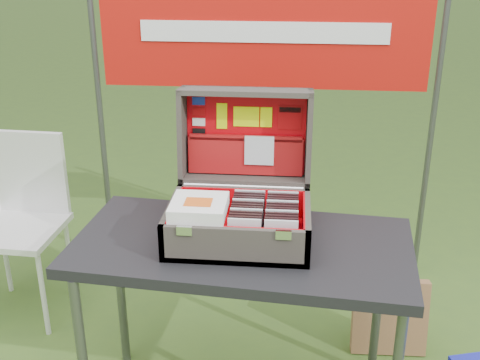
# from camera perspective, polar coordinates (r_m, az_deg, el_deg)

# --- Properties ---
(table) EXTENTS (1.23, 0.69, 0.74)m
(table) POSITION_cam_1_polar(r_m,az_deg,el_deg) (2.32, 0.18, -13.94)
(table) COLOR black
(table) RESTS_ON ground
(table_top) EXTENTS (1.23, 0.69, 0.04)m
(table_top) POSITION_cam_1_polar(r_m,az_deg,el_deg) (2.13, 0.19, -6.34)
(table_top) COLOR black
(table_top) RESTS_ON ground
(table_leg_bl) EXTENTS (0.04, 0.04, 0.70)m
(table_leg_bl) POSITION_cam_1_polar(r_m,az_deg,el_deg) (2.61, -11.24, -10.34)
(table_leg_bl) COLOR #59595B
(table_leg_bl) RESTS_ON ground
(table_leg_br) EXTENTS (0.04, 0.04, 0.70)m
(table_leg_br) POSITION_cam_1_polar(r_m,az_deg,el_deg) (2.54, 12.94, -11.47)
(table_leg_br) COLOR #59595B
(table_leg_br) RESTS_ON ground
(suitcase) EXTENTS (0.49, 0.51, 0.48)m
(suitcase) POSITION_cam_1_polar(r_m,az_deg,el_deg) (2.08, 0.04, 0.82)
(suitcase) COLOR #5B5349
(suitcase) RESTS_ON table
(suitcase_base_bottom) EXTENTS (0.49, 0.35, 0.02)m
(suitcase_base_bottom) POSITION_cam_1_polar(r_m,az_deg,el_deg) (2.12, -0.11, -5.53)
(suitcase_base_bottom) COLOR #5B5349
(suitcase_base_bottom) RESTS_ON table_top
(suitcase_base_wall_front) EXTENTS (0.49, 0.02, 0.13)m
(suitcase_base_wall_front) POSITION_cam_1_polar(r_m,az_deg,el_deg) (1.95, -0.58, -6.35)
(suitcase_base_wall_front) COLOR #5B5349
(suitcase_base_wall_front) RESTS_ON table_top
(suitcase_base_wall_back) EXTENTS (0.49, 0.02, 0.13)m
(suitcase_base_wall_back) POSITION_cam_1_polar(r_m,az_deg,el_deg) (2.25, 0.28, -2.27)
(suitcase_base_wall_back) COLOR #5B5349
(suitcase_base_wall_back) RESTS_ON table_top
(suitcase_base_wall_left) EXTENTS (0.02, 0.35, 0.13)m
(suitcase_base_wall_left) POSITION_cam_1_polar(r_m,az_deg,el_deg) (2.13, -6.48, -3.88)
(suitcase_base_wall_left) COLOR #5B5349
(suitcase_base_wall_left) RESTS_ON table_top
(suitcase_base_wall_right) EXTENTS (0.02, 0.35, 0.13)m
(suitcase_base_wall_right) POSITION_cam_1_polar(r_m,az_deg,el_deg) (2.09, 6.38, -4.41)
(suitcase_base_wall_right) COLOR #5B5349
(suitcase_base_wall_right) RESTS_ON table_top
(suitcase_liner_floor) EXTENTS (0.45, 0.31, 0.01)m
(suitcase_liner_floor) POSITION_cam_1_polar(r_m,az_deg,el_deg) (2.12, -0.11, -5.22)
(suitcase_liner_floor) COLOR red
(suitcase_liner_floor) RESTS_ON suitcase_base_bottom
(suitcase_latch_left) EXTENTS (0.05, 0.01, 0.03)m
(suitcase_latch_left) POSITION_cam_1_polar(r_m,az_deg,el_deg) (1.94, -5.30, -4.80)
(suitcase_latch_left) COLOR silver
(suitcase_latch_left) RESTS_ON suitcase_base_wall_front
(suitcase_latch_right) EXTENTS (0.05, 0.01, 0.03)m
(suitcase_latch_right) POSITION_cam_1_polar(r_m,az_deg,el_deg) (1.91, 4.15, -5.21)
(suitcase_latch_right) COLOR silver
(suitcase_latch_right) RESTS_ON suitcase_base_wall_front
(suitcase_hinge) EXTENTS (0.44, 0.02, 0.02)m
(suitcase_hinge) POSITION_cam_1_polar(r_m,az_deg,el_deg) (2.23, 0.31, -0.63)
(suitcase_hinge) COLOR silver
(suitcase_hinge) RESTS_ON suitcase_base_wall_back
(suitcase_lid_back) EXTENTS (0.49, 0.05, 0.35)m
(suitcase_lid_back) POSITION_cam_1_polar(r_m,az_deg,el_deg) (2.30, 0.62, 4.48)
(suitcase_lid_back) COLOR #5B5349
(suitcase_lid_back) RESTS_ON suitcase_base_wall_back
(suitcase_lid_rim_far) EXTENTS (0.49, 0.13, 0.03)m
(suitcase_lid_rim_far) POSITION_cam_1_polar(r_m,az_deg,el_deg) (2.21, 0.55, 8.37)
(suitcase_lid_rim_far) COLOR #5B5349
(suitcase_lid_rim_far) RESTS_ON suitcase_lid_back
(suitcase_lid_rim_near) EXTENTS (0.49, 0.13, 0.03)m
(suitcase_lid_rim_near) POSITION_cam_1_polar(r_m,az_deg,el_deg) (2.29, 0.46, 0.11)
(suitcase_lid_rim_near) COLOR #5B5349
(suitcase_lid_rim_near) RESTS_ON suitcase_lid_back
(suitcase_lid_rim_left) EXTENTS (0.02, 0.16, 0.36)m
(suitcase_lid_rim_left) POSITION_cam_1_polar(r_m,az_deg,el_deg) (2.28, -5.47, 4.32)
(suitcase_lid_rim_left) COLOR #5B5349
(suitcase_lid_rim_left) RESTS_ON suitcase_lid_back
(suitcase_lid_rim_right) EXTENTS (0.02, 0.16, 0.36)m
(suitcase_lid_rim_right) POSITION_cam_1_polar(r_m,az_deg,el_deg) (2.24, 6.57, 3.97)
(suitcase_lid_rim_right) COLOR #5B5349
(suitcase_lid_rim_right) RESTS_ON suitcase_lid_back
(suitcase_lid_liner) EXTENTS (0.45, 0.03, 0.31)m
(suitcase_lid_liner) POSITION_cam_1_polar(r_m,az_deg,el_deg) (2.29, 0.59, 4.41)
(suitcase_lid_liner) COLOR red
(suitcase_lid_liner) RESTS_ON suitcase_lid_back
(suitcase_liner_wall_front) EXTENTS (0.45, 0.01, 0.11)m
(suitcase_liner_wall_front) POSITION_cam_1_polar(r_m,az_deg,el_deg) (1.96, -0.54, -5.92)
(suitcase_liner_wall_front) COLOR red
(suitcase_liner_wall_front) RESTS_ON suitcase_base_bottom
(suitcase_liner_wall_back) EXTENTS (0.45, 0.01, 0.11)m
(suitcase_liner_wall_back) POSITION_cam_1_polar(r_m,az_deg,el_deg) (2.23, 0.26, -2.18)
(suitcase_liner_wall_back) COLOR red
(suitcase_liner_wall_back) RESTS_ON suitcase_base_bottom
(suitcase_liner_wall_left) EXTENTS (0.01, 0.31, 0.11)m
(suitcase_liner_wall_left) POSITION_cam_1_polar(r_m,az_deg,el_deg) (2.12, -6.16, -3.66)
(suitcase_liner_wall_left) COLOR red
(suitcase_liner_wall_left) RESTS_ON suitcase_base_bottom
(suitcase_liner_wall_right) EXTENTS (0.01, 0.31, 0.11)m
(suitcase_liner_wall_right) POSITION_cam_1_polar(r_m,az_deg,el_deg) (2.09, 6.04, -4.16)
(suitcase_liner_wall_right) COLOR red
(suitcase_liner_wall_right) RESTS_ON suitcase_base_bottom
(suitcase_lid_pocket) EXTENTS (0.43, 0.04, 0.14)m
(suitcase_lid_pocket) POSITION_cam_1_polar(r_m,az_deg,el_deg) (2.29, 0.53, 2.33)
(suitcase_lid_pocket) COLOR #9D1113
(suitcase_lid_pocket) RESTS_ON suitcase_lid_liner
(suitcase_pocket_edge) EXTENTS (0.42, 0.02, 0.02)m
(suitcase_pocket_edge) POSITION_cam_1_polar(r_m,az_deg,el_deg) (2.26, 0.54, 4.01)
(suitcase_pocket_edge) COLOR #9D1113
(suitcase_pocket_edge) RESTS_ON suitcase_lid_pocket
(suitcase_pocket_cd) EXTENTS (0.11, 0.02, 0.11)m
(suitcase_pocket_cd) POSITION_cam_1_polar(r_m,az_deg,el_deg) (2.26, 1.84, 2.81)
(suitcase_pocket_cd) COLOR silver
(suitcase_pocket_cd) RESTS_ON suitcase_lid_pocket
(lid_sticker_cc_a) EXTENTS (0.05, 0.01, 0.03)m
(lid_sticker_cc_a) POSITION_cam_1_polar(r_m,az_deg,el_deg) (2.28, -3.95, 7.49)
(lid_sticker_cc_a) COLOR #1933B2
(lid_sticker_cc_a) RESTS_ON suitcase_lid_liner
(lid_sticker_cc_b) EXTENTS (0.05, 0.01, 0.03)m
(lid_sticker_cc_b) POSITION_cam_1_polar(r_m,az_deg,el_deg) (2.29, -3.94, 6.50)
(lid_sticker_cc_b) COLOR #A9060A
(lid_sticker_cc_b) RESTS_ON suitcase_lid_liner
(lid_sticker_cc_c) EXTENTS (0.05, 0.01, 0.03)m
(lid_sticker_cc_c) POSITION_cam_1_polar(r_m,az_deg,el_deg) (2.29, -3.93, 5.52)
(lid_sticker_cc_c) COLOR white
(lid_sticker_cc_c) RESTS_ON suitcase_lid_liner
(lid_sticker_cc_d) EXTENTS (0.05, 0.01, 0.03)m
(lid_sticker_cc_d) POSITION_cam_1_polar(r_m,az_deg,el_deg) (2.30, -3.91, 4.54)
(lid_sticker_cc_d) COLOR black
(lid_sticker_cc_d) RESTS_ON suitcase_lid_liner
(lid_card_neon_tall) EXTENTS (0.04, 0.01, 0.10)m
(lid_card_neon_tall) POSITION_cam_1_polar(r_m,az_deg,el_deg) (2.28, -1.73, 6.08)
(lid_card_neon_tall) COLOR #D3EE06
(lid_card_neon_tall) RESTS_ON suitcase_lid_liner
(lid_card_neon_main) EXTENTS (0.10, 0.01, 0.07)m
(lid_card_neon_main) POSITION_cam_1_polar(r_m,az_deg,el_deg) (2.27, 0.60, 6.02)
(lid_card_neon_main) COLOR #D3EE06
(lid_card_neon_main) RESTS_ON suitcase_lid_liner
(lid_card_neon_small) EXTENTS (0.04, 0.01, 0.07)m
(lid_card_neon_small) POSITION_cam_1_polar(r_m,az_deg,el_deg) (2.26, 2.50, 5.97)
(lid_card_neon_small) COLOR #D3EE06
(lid_card_neon_small) RESTS_ON suitcase_lid_liner
(lid_sticker_band) EXTENTS (0.09, 0.01, 0.09)m
(lid_sticker_band) POSITION_cam_1_polar(r_m,az_deg,el_deg) (2.26, 4.74, 5.90)
(lid_sticker_band) COLOR #A9060A
(lid_sticker_band) RESTS_ON suitcase_lid_liner
(lid_sticker_band_bar) EXTENTS (0.08, 0.00, 0.02)m
(lid_sticker_band_bar) POSITION_cam_1_polar(r_m,az_deg,el_deg) (2.25, 4.76, 6.64)
(lid_sticker_band_bar) COLOR black
(lid_sticker_band_bar) RESTS_ON suitcase_lid_liner
(cd_left_0) EXTENTS (0.11, 0.01, 0.12)m
(cd_left_0) POSITION_cam_1_polar(r_m,az_deg,el_deg) (1.97, 0.42, -5.35)
(cd_left_0) COLOR silver
(cd_left_0) RESTS_ON suitcase_liner_floor
(cd_left_1) EXTENTS (0.11, 0.01, 0.12)m
(cd_left_1) POSITION_cam_1_polar(r_m,az_deg,el_deg) (1.98, 0.47, -5.09)
(cd_left_1) COLOR black
(cd_left_1) RESTS_ON suitcase_liner_floor
(cd_left_2) EXTENTS (0.11, 0.01, 0.12)m
(cd_left_2) POSITION_cam_1_polar(r_m,az_deg,el_deg) (2.00, 0.51, -4.83)
(cd_left_2) COLOR black
(cd_left_2) RESTS_ON suitcase_liner_floor
(cd_left_3) EXTENTS (0.11, 0.01, 0.12)m
(cd_left_3) POSITION_cam_1_polar(r_m,az_deg,el_deg) (2.02, 0.56, -4.58)
(cd_left_3) COLOR black
(cd_left_3) RESTS_ON suitcase_liner_floor
(cd_left_4) EXTENTS (0.11, 0.01, 0.12)m
(cd_left_4) POSITION_cam_1_polar(r_m,az_deg,el_deg) (2.04, 0.61, -4.33)
(cd_left_4) COLOR silver
(cd_left_4) RESTS_ON suitcase_liner_floor
(cd_left_5) EXTENTS (0.11, 0.01, 0.12)m
(cd_left_5) POSITION_cam_1_polar(r_m,az_deg,el_deg) (2.05, 0.65, -4.09)
(cd_left_5) COLOR black
(cd_left_5) RESTS_ON suitcase_liner_floor
(cd_left_6) EXTENTS (0.11, 0.01, 0.12)m
(cd_left_6) POSITION_cam_1_polar(r_m,az_deg,el_deg) (2.07, 0.70, -3.85)
(cd_left_6) COLOR black
(cd_left_6) RESTS_ON suitcase_liner_floor
(cd_left_7) EXTENTS (0.11, 0.01, 0.12)m
(cd_left_7) POSITION_cam_1_polar(r_m,az_deg,el_deg) (2.09, 0.74, -3.62)
(cd_left_7) COLOR black
(cd_left_7) RESTS_ON suitcase_liner_floor
(cd_left_8) EXTENTS (0.11, 0.01, 0.12)m
(cd_left_8) POSITION_cam_1_polar(r_m,az_deg,el_deg) (2.11, 0.78, -3.39)
(cd_left_8) COLOR silver
(cd_left_8) RESTS_ON suitcase_liner_floor
(cd_left_9) EXTENTS (0.11, 0.01, 0.12)m
(cd_left_9) POSITION_cam_1_polar(r_m,az_deg,el_deg) (2.12, 0.82, -3.16)
(cd_left_9) COLOR black
(cd_left_9) RESTS_ON suitcase_liner_floor
(cd_left_10) EXTENTS (0.11, 0.01, 0.12)m
(cd_left_10) POSITION_cam_1_polar(r_m,az_deg,el_deg) (2.14, 0.86, -2.94)
(cd_left_10) COLOR black
(cd_left_10) RESTS_ON suitcase_liner_floor
(cd_left_11) EXTENTS (0.11, 0.01, 0.12)m
(cd_left_11) POSITION_cam_1_polar(r_m,az_deg,el_deg) (2.16, 0.90, -2.72)
(cd_left_11) COLOR black
(cd_left_11) RESTS_ON suitcase_liner_floor
(cd_left_12) EXTENTS (0.11, 0.01, 0.12)m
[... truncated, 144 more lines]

